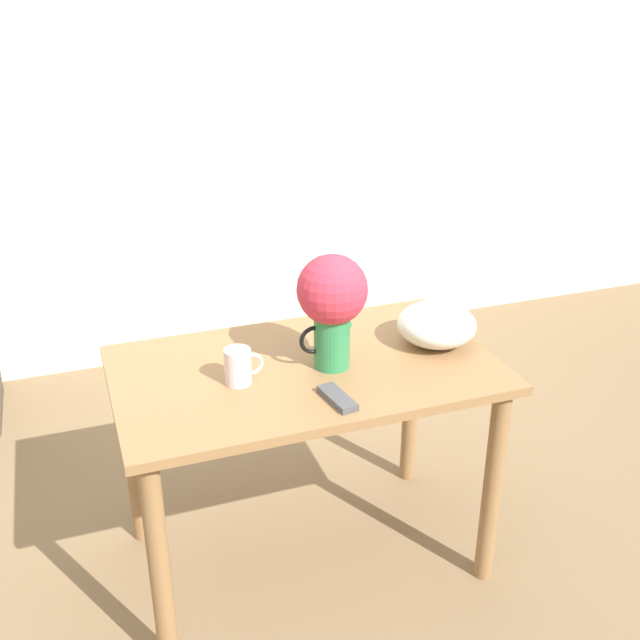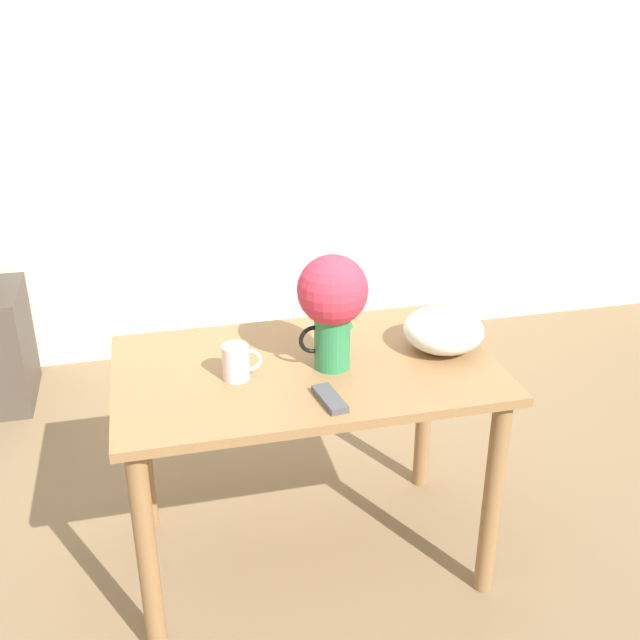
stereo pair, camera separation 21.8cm
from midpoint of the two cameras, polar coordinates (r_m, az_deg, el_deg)
name	(u,v)px [view 1 (the left image)]	position (r m, az deg, el deg)	size (l,w,h in m)	color
ground_plane	(273,581)	(2.68, -6.10, -19.27)	(12.00, 12.00, 0.00)	#7F6647
wall_back	(156,107)	(3.76, -14.06, 15.47)	(8.00, 0.05, 2.60)	silver
table	(306,400)	(2.39, -3.73, -6.19)	(1.18, 0.71, 0.75)	olive
flower_vase	(332,300)	(2.23, -1.87, 1.47)	(0.21, 0.21, 0.36)	#2D844C
coffee_mug	(239,366)	(2.23, -9.00, -3.57)	(0.12, 0.08, 0.11)	silver
white_bowl	(437,324)	(2.45, 6.38, -0.40)	(0.26, 0.26, 0.14)	silver
remote_control	(337,398)	(2.13, -1.60, -6.04)	(0.08, 0.16, 0.02)	#4C4C51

